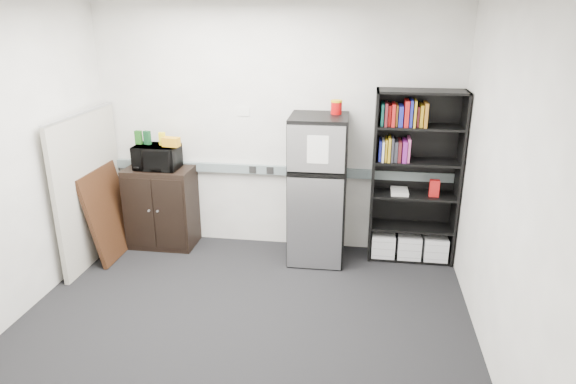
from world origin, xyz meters
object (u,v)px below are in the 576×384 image
object	(u,v)px
microwave	(157,157)
cabinet	(162,207)
cubicle_partition	(90,188)
refrigerator	(318,190)
bookshelf	(415,179)

from	to	relation	value
microwave	cabinet	bearing A→B (deg)	90.15
cubicle_partition	microwave	size ratio (longest dim) A/B	3.37
cubicle_partition	cabinet	world-z (taller)	cubicle_partition
cubicle_partition	microwave	distance (m)	0.78
refrigerator	cabinet	bearing A→B (deg)	176.71
cubicle_partition	refrigerator	size ratio (longest dim) A/B	1.02
cabinet	refrigerator	size ratio (longest dim) A/B	0.59
cabinet	refrigerator	distance (m)	1.83
bookshelf	cabinet	bearing A→B (deg)	-178.69
microwave	refrigerator	size ratio (longest dim) A/B	0.30
cabinet	microwave	distance (m)	0.60
refrigerator	cubicle_partition	bearing A→B (deg)	-172.71
bookshelf	refrigerator	size ratio (longest dim) A/B	1.16
bookshelf	cubicle_partition	bearing A→B (deg)	-171.94
bookshelf	refrigerator	distance (m)	1.03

